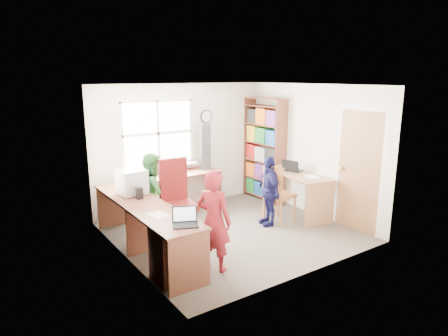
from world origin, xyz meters
name	(u,v)px	position (x,y,z in m)	size (l,w,h in m)	color
room	(230,160)	(0.01, 0.10, 1.22)	(3.64, 3.44, 2.44)	#4A413A
l_desk	(168,228)	(-1.31, -0.28, 0.46)	(2.38, 2.95, 0.75)	brown
right_desk	(300,185)	(1.57, 0.05, 0.56)	(0.91, 1.45, 0.78)	#A57552
bookshelf	(264,152)	(1.65, 1.19, 1.00)	(0.30, 1.02, 2.10)	brown
swivel_chair	(177,204)	(-0.81, 0.40, 0.54)	(0.64, 0.64, 1.26)	black
wooden_chair	(277,192)	(0.91, -0.06, 0.56)	(0.50, 0.50, 1.03)	#B0683A
crt_monitor	(132,182)	(-1.46, 0.62, 0.95)	(0.43, 0.39, 0.39)	#BDBCC2
laptop_left	(185,220)	(-1.40, -0.95, 0.80)	(0.39, 0.36, 0.21)	black
laptop_right	(292,169)	(1.56, 0.26, 0.83)	(0.37, 0.41, 0.23)	black
speaker_a	(139,193)	(-1.46, 0.35, 0.84)	(0.09, 0.09, 0.17)	black
speaker_b	(124,186)	(-1.50, 0.85, 0.84)	(0.10, 0.10, 0.17)	black
cd_tower	(205,147)	(0.37, 1.43, 1.20)	(0.21, 0.20, 0.90)	black
game_box	(283,168)	(1.53, 0.48, 0.81)	(0.38, 0.38, 0.06)	red
paper_a	(159,215)	(-1.53, -0.47, 0.75)	(0.25, 0.33, 0.00)	silver
paper_b	(313,177)	(1.58, -0.25, 0.78)	(0.34, 0.38, 0.00)	silver
potted_plant	(162,167)	(-0.56, 1.46, 0.91)	(0.17, 0.14, 0.32)	#2A6A2C
person_red	(214,221)	(-0.95, -0.90, 0.68)	(0.50, 0.33, 1.37)	maroon
person_green	(153,193)	(-1.04, 0.78, 0.67)	(0.65, 0.50, 1.33)	#33752F
person_navy	(269,191)	(0.73, -0.04, 0.60)	(0.71, 0.29, 1.21)	#151544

